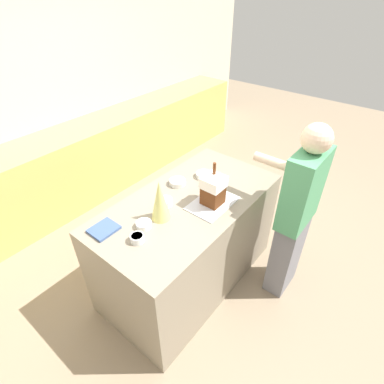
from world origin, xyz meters
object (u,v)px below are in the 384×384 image
Objects in this scene: baking_tray at (212,203)px; decorative_tree at (160,200)px; candy_bowl_far_right at (178,182)px; candy_bowl_far_left at (137,238)px; candy_bowl_behind_tray at (144,224)px; candy_bowl_near_tray_right at (204,175)px; person at (296,215)px; gingerbread_house at (213,190)px; candy_bowl_beside_tree at (165,202)px; cookbook at (104,229)px.

decorative_tree is at bearing 152.21° from baking_tray.
decorative_tree is 2.30× the size of candy_bowl_far_right.
candy_bowl_far_left is 0.86× the size of candy_bowl_behind_tray.
baking_tray is 4.17× the size of candy_bowl_far_left.
candy_bowl_far_right is (-0.24, 0.10, 0.00)m from candy_bowl_near_tray_right.
decorative_tree reaches higher than baking_tray.
candy_bowl_far_left is (-0.28, -0.04, -0.13)m from decorative_tree.
candy_bowl_far_right is at bearing 110.95° from person.
gingerbread_house is at bearing -27.73° from decorative_tree.
gingerbread_house reaches higher than candy_bowl_beside_tree.
candy_bowl_beside_tree reaches higher than cookbook.
candy_bowl_far_left is (-0.65, 0.16, -0.11)m from gingerbread_house.
decorative_tree is 0.44m from cookbook.
gingerbread_house reaches higher than candy_bowl_behind_tray.
candy_bowl_behind_tray is (-0.53, 0.22, 0.02)m from baking_tray.
candy_bowl_far_left is 0.51× the size of cookbook.
cookbook is at bearing 150.26° from baking_tray.
baking_tray is 0.39m from candy_bowl_near_tray_right.
person is at bearing -39.99° from candy_bowl_behind_tray.
gingerbread_house is at bearing -48.95° from candy_bowl_beside_tree.
decorative_tree is 0.47m from candy_bowl_far_right.
baking_tray is at bearing -27.79° from decorative_tree.
candy_bowl_behind_tray is at bearing -163.26° from candy_bowl_far_right.
person reaches higher than candy_bowl_behind_tray.
candy_bowl_far_left is 0.06× the size of person.
candy_bowl_beside_tree is (-0.51, -0.01, 0.01)m from candy_bowl_near_tray_right.
person reaches higher than cookbook.
candy_bowl_behind_tray is at bearing -175.30° from candy_bowl_near_tray_right.
candy_bowl_behind_tray is (-0.53, 0.22, -0.11)m from gingerbread_house.
person is (1.04, -0.70, -0.12)m from candy_bowl_far_left.
person is at bearing -52.57° from candy_bowl_beside_tree.
candy_bowl_far_left reaches higher than candy_bowl_far_right.
candy_bowl_far_right is (0.41, 0.19, -0.14)m from decorative_tree.
baking_tray is at bearing 125.47° from person.
gingerbread_house is 2.97× the size of candy_bowl_behind_tray.
candy_bowl_near_tray_right is 0.73× the size of cookbook.
candy_bowl_far_right reaches higher than candy_bowl_behind_tray.
candy_bowl_beside_tree is 0.60× the size of cookbook.
candy_bowl_far_left is (-0.68, -0.24, 0.00)m from candy_bowl_far_right.
person reaches higher than decorative_tree.
candy_bowl_behind_tray is (-0.79, -0.07, 0.00)m from candy_bowl_near_tray_right.
candy_bowl_near_tray_right is 0.51m from candy_bowl_beside_tree.
gingerbread_house is 3.45× the size of candy_bowl_far_left.
candy_bowl_behind_tray reaches higher than baking_tray.
gingerbread_house is (0.00, 0.00, 0.13)m from baking_tray.
cookbook is 0.12× the size of person.
candy_bowl_beside_tree is 1.01× the size of candy_bowl_behind_tray.
candy_bowl_far_right is 1.44× the size of candy_bowl_far_left.
candy_bowl_near_tray_right is (0.64, 0.09, -0.14)m from decorative_tree.
candy_bowl_beside_tree reaches higher than candy_bowl_behind_tray.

